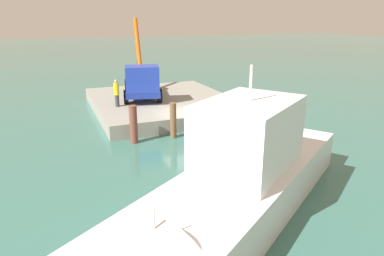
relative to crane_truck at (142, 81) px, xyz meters
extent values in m
plane|color=#386B60|center=(5.01, 1.45, -2.21)|extent=(200.00, 200.00, 0.00)
cube|color=gray|center=(0.30, 1.45, -1.76)|extent=(11.52, 9.95, 0.90)
cube|color=navy|center=(-0.71, 0.17, -0.58)|extent=(6.67, 3.71, 0.45)
cube|color=#1F39AF|center=(1.50, -0.34, 0.49)|extent=(2.23, 2.59, 1.68)
cylinder|color=black|center=(1.70, 0.82, -0.80)|extent=(1.04, 0.52, 1.00)
cylinder|color=black|center=(1.17, -1.47, -0.80)|extent=(1.04, 0.52, 1.00)
cylinder|color=black|center=(-2.59, 1.81, -0.80)|extent=(1.04, 0.52, 1.00)
cylinder|color=black|center=(-3.12, -0.48, -0.80)|extent=(1.04, 0.52, 1.00)
cylinder|color=#BF4C0C|center=(-4.34, 0.90, 2.19)|extent=(3.91, 1.01, 4.53)
cube|color=#BF4C0C|center=(-2.55, 0.60, -0.10)|extent=(1.00, 1.00, 0.50)
cylinder|color=#4C4C19|center=(-6.13, 1.21, 1.73)|extent=(0.04, 0.04, 5.22)
cylinder|color=#3B3B3B|center=(1.67, -2.20, -0.90)|extent=(0.28, 0.28, 0.81)
cylinder|color=yellow|center=(1.67, -2.20, -0.10)|extent=(0.34, 0.34, 0.81)
sphere|color=tan|center=(1.67, -2.20, 0.42)|extent=(0.23, 0.23, 0.23)
cube|color=#99999E|center=(8.21, 1.99, -1.63)|extent=(4.70, 2.10, 2.17)
cube|color=#99999E|center=(8.17, 2.00, -1.06)|extent=(2.73, 1.74, 1.36)
cylinder|color=black|center=(9.70, 2.75, -2.47)|extent=(0.84, 0.28, 0.82)
cylinder|color=black|center=(9.57, 1.01, -2.47)|extent=(0.84, 0.28, 0.82)
cylinder|color=black|center=(6.65, 2.99, -1.34)|extent=(0.84, 0.28, 0.82)
cylinder|color=black|center=(6.51, 1.25, -1.34)|extent=(0.84, 0.28, 0.82)
cube|color=white|center=(15.47, -0.68, -1.84)|extent=(9.96, 12.59, 2.44)
cube|color=white|center=(15.12, -0.15, 0.62)|extent=(4.41, 4.73, 2.49)
cylinder|color=white|center=(15.12, -0.15, 2.47)|extent=(0.10, 0.10, 1.20)
cylinder|color=silver|center=(17.97, -4.43, -0.12)|extent=(0.06, 0.06, 1.00)
cylinder|color=silver|center=(12.62, 3.60, -0.12)|extent=(0.06, 0.06, 1.00)
cylinder|color=brown|center=(6.72, -2.29, -1.13)|extent=(0.44, 0.44, 2.15)
cylinder|color=brown|center=(6.73, 0.04, -1.17)|extent=(0.37, 0.37, 2.08)
cylinder|color=brown|center=(6.55, 2.61, -1.31)|extent=(0.36, 0.36, 1.80)
cylinder|color=brown|center=(6.71, 5.56, -1.09)|extent=(0.38, 0.38, 2.22)
camera|label=1|loc=(24.97, -6.35, 4.59)|focal=32.66mm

